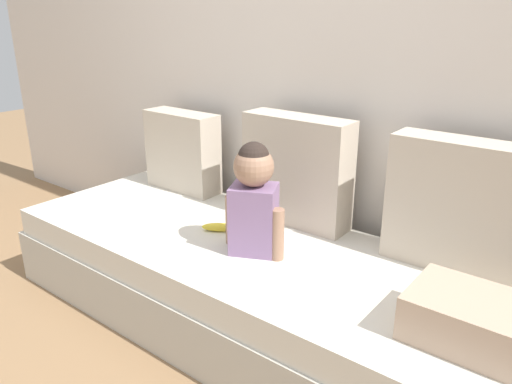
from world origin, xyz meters
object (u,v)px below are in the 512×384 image
Objects in this scene: throw_pillow_right at (465,208)px; folded_blanket at (476,321)px; couch at (253,286)px; banana at (220,227)px; throw_pillow_center at (297,171)px; toddler at (254,198)px; throw_pillow_left at (183,151)px.

folded_blanket is at bearing -66.77° from throw_pillow_right.
throw_pillow_right is (0.76, 0.33, 0.46)m from couch.
folded_blanket is at bearing -6.25° from banana.
throw_pillow_center is 0.76m from throw_pillow_right.
couch is at bearing 133.48° from toddler.
throw_pillow_right is 1.45× the size of folded_blanket.
banana reaches higher than couch.
throw_pillow_left is at bearing 180.00° from throw_pillow_center.
throw_pillow_left reaches higher than banana.
folded_blanket is at bearing -14.35° from throw_pillow_left.
couch is at bearing -23.44° from throw_pillow_left.
banana is (-0.97, -0.31, -0.24)m from throw_pillow_right.
folded_blanket reaches higher than banana.
folded_blanket is (1.16, -0.13, 0.05)m from banana.
throw_pillow_right reaches higher than folded_blanket.
throw_pillow_center is at bearing 155.25° from folded_blanket.
banana is at bearing 173.75° from folded_blanket.
toddler reaches higher than folded_blanket.
couch is at bearing 173.54° from folded_blanket.
folded_blanket is (1.72, -0.44, -0.15)m from throw_pillow_left.
toddler is at bearing -84.45° from throw_pillow_center.
toddler is at bearing -46.52° from couch.
couch is 14.51× the size of banana.
throw_pillow_center is 0.37m from toddler.
throw_pillow_center is (0.00, 0.33, 0.46)m from couch.
throw_pillow_center is 1.32× the size of folded_blanket.
throw_pillow_center is at bearing 90.00° from couch.
throw_pillow_center reaches higher than throw_pillow_left.
folded_blanket is at bearing -24.75° from throw_pillow_center.
throw_pillow_left is 2.62× the size of banana.
toddler is 1.19× the size of folded_blanket.
throw_pillow_center is 3.11× the size of banana.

